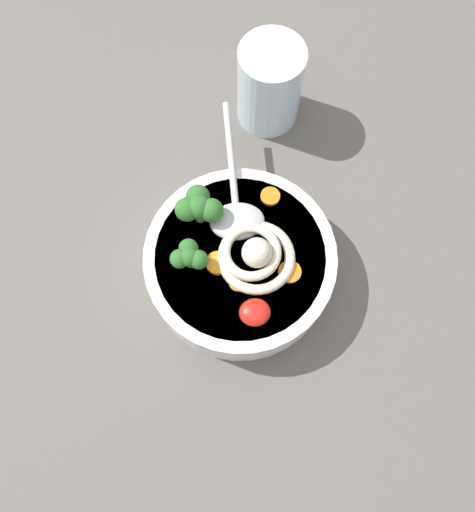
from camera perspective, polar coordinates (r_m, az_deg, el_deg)
name	(u,v)px	position (r cm, az deg, el deg)	size (l,w,h in cm)	color
table_slab	(216,267)	(64.13, -2.39, -1.20)	(101.41, 101.41, 3.12)	#5B5651
soup_bowl	(238,264)	(59.28, 0.00, -0.89)	(21.13, 21.13, 6.05)	white
noodle_pile	(252,255)	(55.33, 1.63, 0.09)	(9.19, 9.01, 3.69)	beige
soup_spoon	(233,210)	(57.55, -0.45, 5.04)	(6.15, 17.31, 1.60)	#B7B7BC
chili_sauce_dollop	(252,313)	(54.11, 1.60, -6.20)	(3.29, 2.96, 1.48)	red
broccoli_floret_far	(186,256)	(54.63, -5.61, -0.05)	(4.03, 3.47, 3.19)	#7A9E60
broccoli_floret_beside_noodles	(196,207)	(55.98, -4.54, 5.39)	(5.13, 4.41, 4.05)	#7A9E60
carrot_slice_rear	(214,264)	(55.91, -2.55, -0.83)	(2.53, 2.53, 0.72)	orange
carrot_slice_beside_chili	(236,282)	(55.41, -0.19, -2.89)	(2.06, 2.06, 0.43)	orange
carrot_slice_right	(287,272)	(55.96, 5.41, -1.77)	(2.48, 2.48, 0.46)	orange
carrot_slice_extra_a	(268,197)	(58.94, 3.31, 6.48)	(2.19, 2.19, 0.45)	orange
drinking_glass	(267,85)	(67.19, 3.26, 18.07)	(7.98, 7.98, 11.39)	silver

